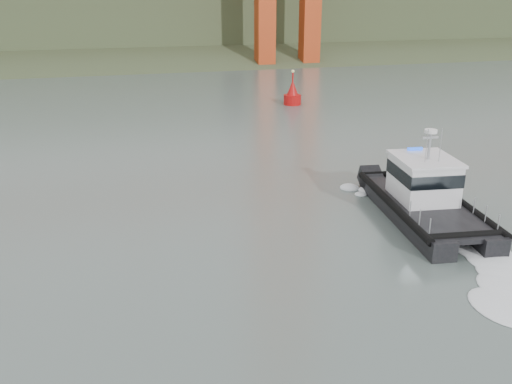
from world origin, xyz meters
TOP-DOWN VIEW (x-y plane):
  - ground at (0.00, 0.00)m, footprint 400.00×400.00m
  - headlands at (0.00, 125.50)m, footprint 500.00×105.36m
  - patrol_boat at (9.17, 7.65)m, footprint 5.51×12.07m
  - nav_buoy at (12.27, 42.47)m, footprint 2.05×2.05m

SIDE VIEW (x-z plane):
  - ground at x=0.00m, z-range 0.00..0.00m
  - nav_buoy at x=12.27m, z-range -1.02..3.27m
  - patrol_boat at x=9.17m, z-range -1.41..4.25m
  - headlands at x=0.00m, z-range -6.52..20.61m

